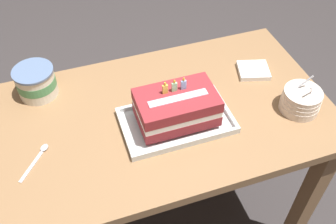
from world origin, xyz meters
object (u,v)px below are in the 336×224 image
at_px(bowl_stack, 301,100).
at_px(ice_cream_tub, 36,82).
at_px(napkin_pile, 253,70).
at_px(serving_spoon_near_tray, 40,154).
at_px(foil_tray, 176,121).
at_px(birthday_cake, 177,107).

distance_m(bowl_stack, ice_cream_tub, 0.90).
height_order(ice_cream_tub, napkin_pile, ice_cream_tub).
bearing_deg(serving_spoon_near_tray, napkin_pile, 9.70).
xyz_separation_m(foil_tray, bowl_stack, (0.41, -0.07, 0.03)).
relative_size(ice_cream_tub, napkin_pile, 1.03).
bearing_deg(foil_tray, bowl_stack, -9.79).
distance_m(foil_tray, ice_cream_tub, 0.50).
relative_size(birthday_cake, bowl_stack, 1.89).
relative_size(birthday_cake, serving_spoon_near_tray, 2.01).
height_order(serving_spoon_near_tray, napkin_pile, napkin_pile).
bearing_deg(birthday_cake, serving_spoon_near_tray, 178.61).
distance_m(birthday_cake, bowl_stack, 0.42).
relative_size(foil_tray, napkin_pile, 2.65).
height_order(birthday_cake, napkin_pile, birthday_cake).
distance_m(foil_tray, birthday_cake, 0.07).
height_order(birthday_cake, bowl_stack, birthday_cake).
bearing_deg(birthday_cake, bowl_stack, -9.80).
xyz_separation_m(bowl_stack, serving_spoon_near_tray, (-0.85, 0.08, -0.03)).
distance_m(bowl_stack, napkin_pile, 0.23).
height_order(bowl_stack, napkin_pile, bowl_stack).
xyz_separation_m(birthday_cake, serving_spoon_near_tray, (-0.44, 0.01, -0.07)).
relative_size(foil_tray, ice_cream_tub, 2.59).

